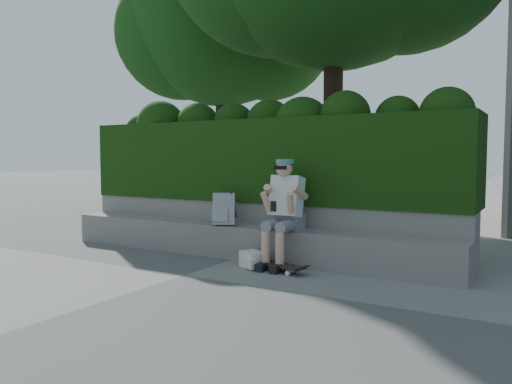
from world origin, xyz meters
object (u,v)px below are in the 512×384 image
Objects in this scene: person at (284,208)px; skateboard at (275,264)px; backpack_ground at (252,259)px; backpack_plaid at (224,209)px.

person reaches higher than skateboard.
backpack_ground is (-0.31, -0.28, -0.65)m from person.
backpack_plaid is (-0.99, 0.08, -0.08)m from person.
person is 4.40× the size of backpack_ground.
skateboard is (0.02, -0.28, -0.68)m from person.
person is 3.08× the size of backpack_plaid.
skateboard is at bearing -85.48° from person.
backpack_ground is at bearing -137.92° from person.
backpack_plaid is at bearing -179.62° from backpack_ground.
backpack_plaid is (-1.02, 0.36, 0.60)m from skateboard.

